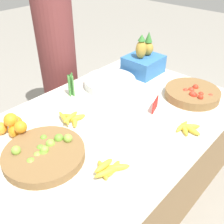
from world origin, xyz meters
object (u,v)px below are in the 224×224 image
lime_bowl (44,154)px  tomato_basket (192,93)px  price_sign (155,105)px  vendor_person (58,61)px  produce_crate (144,62)px  metal_bowl (110,83)px

lime_bowl → tomato_basket: size_ratio=1.10×
lime_bowl → price_sign: 0.80m
vendor_person → produce_crate: bearing=-59.1°
tomato_basket → vendor_person: vendor_person is taller
produce_crate → vendor_person: (-0.40, 0.66, -0.06)m
lime_bowl → price_sign: size_ratio=3.76×
vendor_person → price_sign: bearing=-91.2°
lime_bowl → vendor_person: size_ratio=0.28×
produce_crate → vendor_person: bearing=120.9°
vendor_person → metal_bowl: bearing=-88.0°
price_sign → vendor_person: 1.07m
lime_bowl → tomato_basket: bearing=-14.3°
price_sign → vendor_person: bearing=71.0°
metal_bowl → produce_crate: produce_crate is taller
tomato_basket → produce_crate: bearing=79.8°
price_sign → produce_crate: 0.59m
tomato_basket → price_sign: size_ratio=3.41×
lime_bowl → vendor_person: (0.80, 0.90, 0.02)m
tomato_basket → metal_bowl: tomato_basket is taller
tomato_basket → produce_crate: (0.09, 0.51, 0.07)m
lime_bowl → produce_crate: (1.20, 0.23, 0.08)m
lime_bowl → tomato_basket: same height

